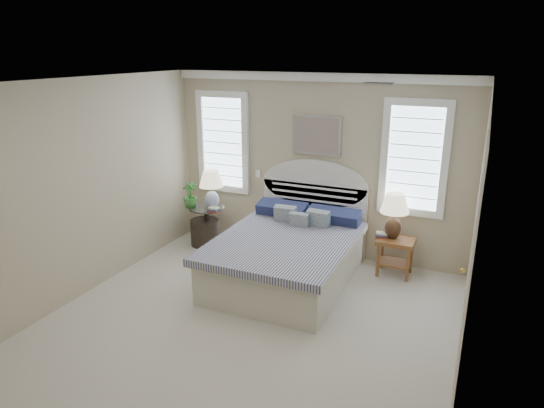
{
  "coord_description": "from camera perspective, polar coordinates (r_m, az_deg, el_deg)",
  "views": [
    {
      "loc": [
        2.23,
        -4.18,
        3.01
      ],
      "look_at": [
        -0.05,
        1.0,
        1.2
      ],
      "focal_mm": 32.0,
      "sensor_mm": 36.0,
      "label": 1
    }
  ],
  "objects": [
    {
      "name": "lamp_left",
      "position": [
        7.55,
        -7.15,
        2.21
      ],
      "size": [
        0.38,
        0.38,
        0.61
      ],
      "rotation": [
        0.0,
        0.0,
        0.01
      ],
      "color": "white",
      "rests_on": "side_table_left"
    },
    {
      "name": "hvac_vent",
      "position": [
        5.09,
        12.45,
        13.65
      ],
      "size": [
        0.3,
        0.2,
        0.02
      ],
      "primitive_type": "cube",
      "color": "#B2B2B2",
      "rests_on": "ceiling"
    },
    {
      "name": "wall_right",
      "position": [
        4.49,
        22.39,
        -5.33
      ],
      "size": [
        0.02,
        5.0,
        2.7
      ],
      "primitive_type": "cube",
      "color": "#C0AD90",
      "rests_on": "floor"
    },
    {
      "name": "painting",
      "position": [
        7.1,
        5.22,
        8.04
      ],
      "size": [
        0.74,
        0.04,
        0.58
      ],
      "primitive_type": "cube",
      "color": "silver",
      "rests_on": "wall_back"
    },
    {
      "name": "closet_door",
      "position": [
        5.67,
        22.51,
        -2.25
      ],
      "size": [
        0.02,
        1.8,
        2.4
      ],
      "primitive_type": "cube",
      "color": "silver",
      "rests_on": "floor"
    },
    {
      "name": "floor",
      "position": [
        5.61,
        -3.74,
        -14.72
      ],
      "size": [
        4.5,
        5.0,
        0.01
      ],
      "primitive_type": "cube",
      "color": "beige",
      "rests_on": "ground"
    },
    {
      "name": "books_left",
      "position": [
        7.47,
        -6.87,
        -0.67
      ],
      "size": [
        0.18,
        0.13,
        0.07
      ],
      "rotation": [
        0.0,
        0.0,
        -0.04
      ],
      "color": "maroon",
      "rests_on": "side_table_left"
    },
    {
      "name": "potted_plant",
      "position": [
        7.68,
        -9.6,
        1.03
      ],
      "size": [
        0.27,
        0.27,
        0.4
      ],
      "primitive_type": "imported",
      "rotation": [
        0.0,
        0.0,
        0.2
      ],
      "color": "#338034",
      "rests_on": "side_table_left"
    },
    {
      "name": "wall_left",
      "position": [
        6.35,
        -22.35,
        1.24
      ],
      "size": [
        0.02,
        5.0,
        2.7
      ],
      "primitive_type": "cube",
      "color": "#C0AD90",
      "rests_on": "floor"
    },
    {
      "name": "window_left",
      "position": [
        7.78,
        -5.73,
        7.24
      ],
      "size": [
        0.9,
        0.06,
        1.6
      ],
      "primitive_type": "cube",
      "color": "#C9E7FF",
      "rests_on": "wall_back"
    },
    {
      "name": "side_table_left",
      "position": [
        7.79,
        -7.64,
        -2.08
      ],
      "size": [
        0.56,
        0.56,
        0.63
      ],
      "color": "black",
      "rests_on": "floor"
    },
    {
      "name": "ceiling",
      "position": [
        4.74,
        -4.41,
        13.97
      ],
      "size": [
        4.5,
        5.0,
        0.01
      ],
      "primitive_type": "cube",
      "color": "white",
      "rests_on": "wall_back"
    },
    {
      "name": "lamp_right",
      "position": [
        6.77,
        14.19,
        -0.78
      ],
      "size": [
        0.47,
        0.47,
        0.64
      ],
      "rotation": [
        0.0,
        0.0,
        0.22
      ],
      "color": "black",
      "rests_on": "nightstand_right"
    },
    {
      "name": "window_right",
      "position": [
        6.85,
        16.41,
        5.17
      ],
      "size": [
        0.9,
        0.06,
        1.6
      ],
      "primitive_type": "cube",
      "color": "#C9E7FF",
      "rests_on": "wall_back"
    },
    {
      "name": "nightstand_right",
      "position": [
        6.91,
        14.33,
        -5.14
      ],
      "size": [
        0.5,
        0.4,
        0.53
      ],
      "color": "brown",
      "rests_on": "floor"
    },
    {
      "name": "bed",
      "position": [
        6.6,
        2.04,
        -5.67
      ],
      "size": [
        1.72,
        2.28,
        1.47
      ],
      "color": "beige",
      "rests_on": "floor"
    },
    {
      "name": "floor_pot",
      "position": [
        7.86,
        -7.87,
        -3.31
      ],
      "size": [
        0.54,
        0.54,
        0.42
      ],
      "primitive_type": "cylinder",
      "rotation": [
        0.0,
        0.0,
        -0.2
      ],
      "color": "black",
      "rests_on": "floor"
    },
    {
      "name": "wall_back",
      "position": [
        7.23,
        5.22,
        4.42
      ],
      "size": [
        4.5,
        0.02,
        2.7
      ],
      "primitive_type": "cube",
      "color": "#C0AD90",
      "rests_on": "floor"
    },
    {
      "name": "switch_plate",
      "position": [
        7.61,
        -1.66,
        3.61
      ],
      "size": [
        0.08,
        0.01,
        0.12
      ],
      "primitive_type": "cube",
      "color": "white",
      "rests_on": "wall_back"
    },
    {
      "name": "books_right",
      "position": [
        6.87,
        12.78,
        -3.58
      ],
      "size": [
        0.19,
        0.16,
        0.07
      ],
      "rotation": [
        0.0,
        0.0,
        0.23
      ],
      "color": "maroon",
      "rests_on": "nightstand_right"
    },
    {
      "name": "crown_molding",
      "position": [
        7.01,
        5.41,
        14.66
      ],
      "size": [
        4.5,
        0.08,
        0.12
      ],
      "primitive_type": "cube",
      "color": "white",
      "rests_on": "wall_back"
    }
  ]
}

